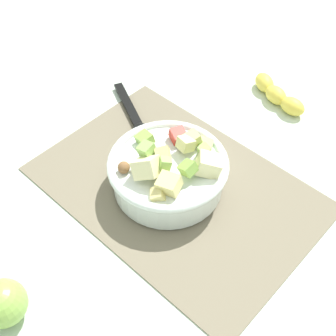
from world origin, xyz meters
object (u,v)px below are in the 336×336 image
object	(u,v)px
serving_spoon	(137,121)
banana_whole	(277,94)
whole_apple	(3,303)
salad_bowl	(168,171)

from	to	relation	value
serving_spoon	banana_whole	distance (m)	0.31
whole_apple	banana_whole	bearing A→B (deg)	88.80
salad_bowl	whole_apple	xyz separation A→B (m)	(-0.01, -0.34, -0.01)
serving_spoon	whole_apple	bearing A→B (deg)	-69.78
salad_bowl	serving_spoon	bearing A→B (deg)	154.38
salad_bowl	banana_whole	bearing A→B (deg)	88.99
salad_bowl	banana_whole	world-z (taller)	salad_bowl
salad_bowl	banana_whole	size ratio (longest dim) A/B	1.41
serving_spoon	salad_bowl	bearing A→B (deg)	-25.62
whole_apple	banana_whole	size ratio (longest dim) A/B	0.55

